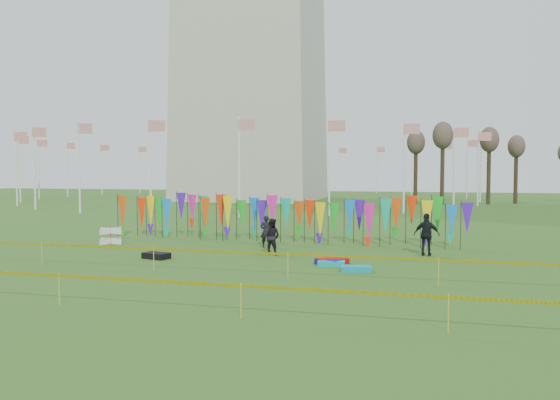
% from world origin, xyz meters
% --- Properties ---
extents(ground, '(160.00, 160.00, 0.00)m').
position_xyz_m(ground, '(0.00, 0.00, 0.00)').
color(ground, '#2B5618').
rests_on(ground, ground).
extents(flagpole_ring, '(57.40, 56.16, 8.00)m').
position_xyz_m(flagpole_ring, '(-14.00, 48.00, 4.00)').
color(flagpole_ring, white).
rests_on(flagpole_ring, ground).
extents(banner_row, '(18.64, 0.64, 2.30)m').
position_xyz_m(banner_row, '(0.28, 7.07, 1.42)').
color(banner_row, black).
rests_on(banner_row, ground).
extents(caution_tape_near, '(26.00, 0.02, 0.90)m').
position_xyz_m(caution_tape_near, '(-0.22, -2.24, 0.78)').
color(caution_tape_near, '#DECF04').
rests_on(caution_tape_near, ground).
extents(caution_tape_far, '(26.00, 0.02, 0.90)m').
position_xyz_m(caution_tape_far, '(-0.22, -7.52, 0.78)').
color(caution_tape_far, '#DECF04').
rests_on(caution_tape_far, ground).
extents(box_kite, '(0.74, 0.74, 0.82)m').
position_xyz_m(box_kite, '(-7.80, 4.05, 0.41)').
color(box_kite, red).
rests_on(box_kite, ground).
extents(person_left, '(0.63, 0.51, 1.53)m').
position_xyz_m(person_left, '(0.09, 4.81, 0.77)').
color(person_left, black).
rests_on(person_left, ground).
extents(person_mid, '(0.85, 0.62, 1.59)m').
position_xyz_m(person_mid, '(0.96, 2.70, 0.79)').
color(person_mid, black).
rests_on(person_mid, ground).
extents(person_right, '(1.14, 0.73, 1.84)m').
position_xyz_m(person_right, '(7.51, 4.05, 0.92)').
color(person_right, black).
rests_on(person_right, ground).
extents(kite_bag_turquoise, '(1.07, 0.61, 0.20)m').
position_xyz_m(kite_bag_turquoise, '(3.95, 0.48, 0.10)').
color(kite_bag_turquoise, '#0BAFAB').
rests_on(kite_bag_turquoise, ground).
extents(kite_bag_blue, '(1.13, 0.92, 0.21)m').
position_xyz_m(kite_bag_blue, '(3.80, 0.72, 0.10)').
color(kite_bag_blue, '#0917A0').
rests_on(kite_bag_blue, ground).
extents(kite_bag_red, '(1.36, 1.11, 0.23)m').
position_xyz_m(kite_bag_red, '(3.90, 0.95, 0.11)').
color(kite_bag_red, '#B00B0C').
rests_on(kite_bag_red, ground).
extents(kite_bag_black, '(1.22, 0.90, 0.25)m').
position_xyz_m(kite_bag_black, '(-3.41, 0.42, 0.13)').
color(kite_bag_black, black).
rests_on(kite_bag_black, ground).
extents(kite_bag_teal, '(1.17, 0.73, 0.21)m').
position_xyz_m(kite_bag_teal, '(5.00, -0.46, 0.10)').
color(kite_bag_teal, '#0C97B4').
rests_on(kite_bag_teal, ground).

